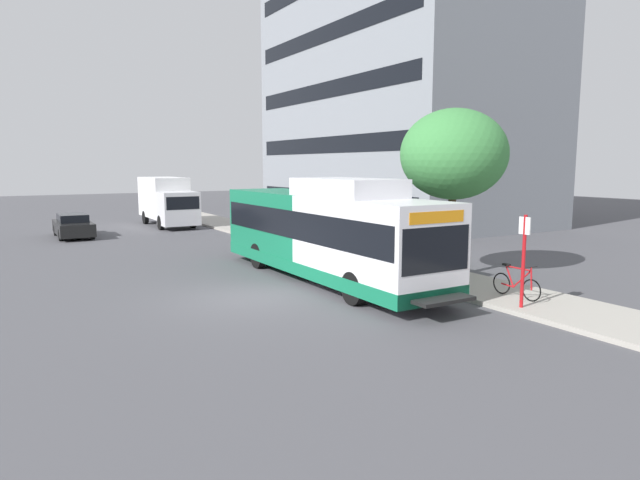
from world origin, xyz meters
TOP-DOWN VIEW (x-y plane):
  - ground_plane at (0.00, 8.00)m, footprint 120.00×120.00m
  - sidewalk_curb at (7.00, 6.00)m, footprint 3.00×56.00m
  - transit_bus at (3.52, 1.08)m, footprint 2.58×12.25m
  - bus_stop_sign_pole at (5.96, -5.48)m, footprint 0.10×0.36m
  - bicycle_parked at (6.76, -4.63)m, footprint 0.52×1.76m
  - street_tree_near_stop at (7.74, -0.83)m, footprint 3.82×3.82m
  - parked_car_far_lane at (-2.78, 18.42)m, footprint 1.80×4.50m
  - box_truck_background at (3.49, 21.66)m, footprint 2.32×7.01m
  - apartment_tower_backdrop at (19.11, 16.61)m, footprint 12.16×20.66m
  - lattice_comm_tower at (18.76, 32.00)m, footprint 1.10×1.10m

SIDE VIEW (x-z plane):
  - ground_plane at x=0.00m, z-range 0.00..0.00m
  - sidewalk_curb at x=7.00m, z-range 0.00..0.14m
  - bicycle_parked at x=6.76m, z-range 0.05..1.07m
  - parked_car_far_lane at x=-2.78m, z-range 0.00..1.33m
  - bus_stop_sign_pole at x=5.96m, z-range 0.35..2.95m
  - transit_bus at x=3.52m, z-range -0.12..3.53m
  - box_truck_background at x=3.49m, z-range 0.12..3.37m
  - street_tree_near_stop at x=7.74m, z-range 1.48..7.44m
  - lattice_comm_tower at x=18.76m, z-range -5.03..25.27m
  - apartment_tower_backdrop at x=19.11m, z-range 0.00..25.36m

